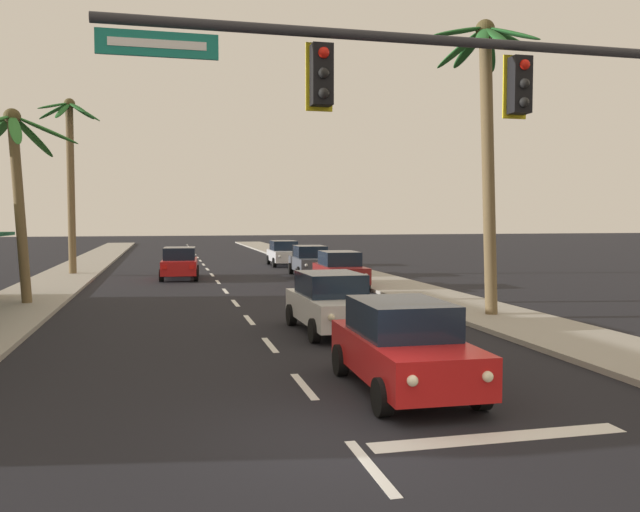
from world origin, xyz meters
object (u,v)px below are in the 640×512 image
Objects in this scene: sedan_parked_nearest_kerb at (284,253)px; palm_right_second at (487,117)px; sedan_oncoming_far at (180,263)px; palm_left_second at (15,167)px; palm_left_third at (70,159)px; sedan_parked_mid_kerb at (310,261)px; traffic_signal_mast at (526,123)px; sedan_lead_at_stop_bar at (403,345)px; sedan_parked_far_kerb at (340,269)px; sedan_third_in_queue at (331,302)px.

sedan_parked_nearest_kerb is 0.47× the size of palm_right_second.
palm_left_second reaches higher than sedan_oncoming_far.
sedan_parked_nearest_kerb is 14.79m from palm_left_third.
palm_right_second is (14.95, -19.42, -0.02)m from palm_left_third.
sedan_parked_nearest_kerb is at bearing 90.38° from sedan_parked_mid_kerb.
palm_left_third is at bearing 127.59° from palm_right_second.
palm_right_second reaches higher than traffic_signal_mast.
traffic_signal_mast is 2.27× the size of sedan_parked_nearest_kerb.
traffic_signal_mast is 2.26× the size of sedan_lead_at_stop_bar.
sedan_parked_far_kerb is at bearing -36.30° from palm_left_third.
palm_left_second reaches higher than sedan_parked_mid_kerb.
sedan_parked_far_kerb is at bearing 101.85° from palm_right_second.
sedan_oncoming_far is 1.01× the size of sedan_parked_mid_kerb.
sedan_parked_far_kerb is at bearing 14.85° from palm_left_second.
sedan_third_in_queue is 0.48× the size of palm_right_second.
palm_right_second reaches higher than sedan_oncoming_far.
palm_left_third is (-12.85, 3.09, 5.59)m from sedan_parked_mid_kerb.
sedan_lead_at_stop_bar is 0.63× the size of palm_left_second.
sedan_lead_at_stop_bar is at bearing 133.69° from traffic_signal_mast.
sedan_oncoming_far is at bearing 119.73° from palm_right_second.
traffic_signal_mast is 30.69m from palm_left_third.
sedan_oncoming_far is at bearing -178.06° from sedan_parked_mid_kerb.
sedan_parked_far_kerb is at bearing 84.03° from traffic_signal_mast.
palm_left_third is (-12.80, -4.87, 5.59)m from sedan_parked_nearest_kerb.
sedan_third_in_queue is 17.76m from sedan_oncoming_far.
sedan_parked_mid_kerb is 0.48× the size of palm_right_second.
palm_left_third is at bearing 110.73° from traffic_signal_mast.
sedan_parked_far_kerb is 16.91m from palm_left_third.
traffic_signal_mast is 1.04× the size of palm_left_third.
palm_left_second is at bearing -90.89° from palm_left_third.
traffic_signal_mast is 2.26× the size of sedan_parked_far_kerb.
palm_right_second is at bearing -84.94° from sedan_parked_nearest_kerb.
sedan_third_in_queue is at bearing -97.19° from sedan_parked_nearest_kerb.
sedan_third_in_queue is at bearing -100.56° from sedan_parked_mid_kerb.
traffic_signal_mast is at bearing -93.33° from sedan_parked_nearest_kerb.
traffic_signal_mast reaches higher than sedan_lead_at_stop_bar.
sedan_third_in_queue is 17.88m from sedan_parked_mid_kerb.
sedan_lead_at_stop_bar and sedan_parked_far_kerb have the same top height.
sedan_parked_mid_kerb is at bearing 97.32° from palm_right_second.
sedan_parked_far_kerb is 14.15m from palm_left_second.
palm_left_third reaches higher than sedan_oncoming_far.
traffic_signal_mast is at bearing -113.91° from palm_right_second.
palm_left_third reaches higher than sedan_parked_mid_kerb.
sedan_parked_mid_kerb is (3.28, 17.58, 0.00)m from sedan_third_in_queue.
palm_left_second is (-11.05, 15.76, 0.26)m from traffic_signal_mast.
palm_left_third is 1.04× the size of palm_right_second.
sedan_lead_at_stop_bar is 17.97m from sedan_parked_far_kerb.
palm_right_second reaches higher than sedan_parked_nearest_kerb.
sedan_oncoming_far is at bearing -130.66° from sedan_parked_nearest_kerb.
sedan_third_in_queue is 0.46× the size of palm_left_third.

